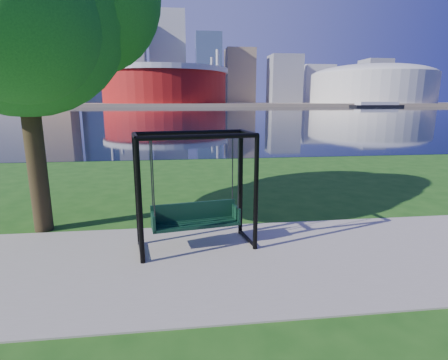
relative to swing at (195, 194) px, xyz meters
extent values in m
plane|color=#1E5114|center=(0.60, -0.28, -1.19)|extent=(900.00, 900.00, 0.00)
cube|color=#9E937F|center=(0.60, -0.78, -1.18)|extent=(120.00, 4.00, 0.03)
cube|color=black|center=(0.60, 101.72, -1.18)|extent=(900.00, 180.00, 0.02)
cube|color=#937F60|center=(0.60, 305.72, -0.19)|extent=(900.00, 228.00, 2.00)
cylinder|color=maroon|center=(-9.40, 234.72, 11.81)|extent=(80.00, 80.00, 22.00)
cylinder|color=silver|center=(-9.40, 234.72, 21.31)|extent=(83.00, 83.00, 3.00)
cylinder|color=silver|center=(23.51, 253.72, 16.81)|extent=(2.00, 2.00, 32.00)
cylinder|color=silver|center=(-42.30, 253.72, 16.81)|extent=(2.00, 2.00, 32.00)
cylinder|color=silver|center=(-42.30, 215.72, 16.81)|extent=(2.00, 2.00, 32.00)
cylinder|color=silver|center=(23.51, 215.72, 16.81)|extent=(2.00, 2.00, 32.00)
cylinder|color=beige|center=(135.60, 234.72, 10.81)|extent=(84.00, 84.00, 20.00)
ellipsoid|color=beige|center=(135.60, 234.72, 19.81)|extent=(84.00, 84.00, 15.12)
cube|color=gray|center=(-139.40, 309.72, 31.81)|extent=(28.00, 28.00, 62.00)
cube|color=#998466|center=(-99.40, 299.72, 44.81)|extent=(26.00, 26.00, 88.00)
cube|color=slate|center=(-69.40, 324.72, 48.31)|extent=(30.00, 24.00, 95.00)
cube|color=gray|center=(-39.40, 304.72, 36.81)|extent=(24.00, 24.00, 72.00)
cube|color=silver|center=(-9.40, 334.72, 40.81)|extent=(32.00, 28.00, 80.00)
cube|color=slate|center=(25.60, 309.72, 29.81)|extent=(22.00, 22.00, 58.00)
cube|color=#998466|center=(55.60, 324.72, 24.81)|extent=(26.00, 26.00, 48.00)
cube|color=gray|center=(95.60, 314.72, 21.81)|extent=(28.00, 24.00, 42.00)
cube|color=silver|center=(135.60, 339.72, 18.81)|extent=(30.00, 26.00, 36.00)
cube|color=gray|center=(185.60, 319.72, 20.81)|extent=(24.00, 24.00, 40.00)
cube|color=#998466|center=(225.60, 334.72, 16.81)|extent=(26.00, 26.00, 32.00)
cylinder|color=black|center=(-1.06, -0.68, 0.02)|extent=(0.11, 0.11, 2.42)
cylinder|color=black|center=(1.22, -0.31, 0.02)|extent=(0.11, 0.11, 2.42)
cylinder|color=black|center=(-1.21, 0.25, 0.02)|extent=(0.11, 0.11, 2.42)
cylinder|color=black|center=(1.07, 0.63, 0.02)|extent=(0.11, 0.11, 2.42)
cylinder|color=black|center=(0.08, -0.50, 1.23)|extent=(2.30, 0.47, 0.09)
cylinder|color=black|center=(-0.07, 0.44, 1.23)|extent=(2.30, 0.47, 0.09)
cylinder|color=black|center=(-1.14, -0.22, 1.23)|extent=(0.25, 0.95, 0.09)
cylinder|color=black|center=(-1.14, -0.22, -1.11)|extent=(0.23, 0.95, 0.08)
cylinder|color=black|center=(1.15, 0.16, 1.23)|extent=(0.25, 0.95, 0.09)
cylinder|color=black|center=(1.15, 0.16, -1.11)|extent=(0.23, 0.95, 0.08)
cube|color=black|center=(0.00, -0.03, -0.67)|extent=(1.89, 0.77, 0.06)
cube|color=black|center=(-0.03, 0.17, -0.44)|extent=(1.82, 0.35, 0.40)
cube|color=black|center=(-0.87, -0.17, -0.52)|extent=(0.13, 0.48, 0.36)
cube|color=black|center=(0.88, 0.12, -0.52)|extent=(0.13, 0.48, 0.36)
cylinder|color=#303035|center=(-0.82, -0.36, 0.41)|extent=(0.03, 0.03, 1.53)
cylinder|color=#303035|center=(0.89, -0.08, 0.41)|extent=(0.03, 0.03, 1.53)
cylinder|color=#303035|center=(-0.88, 0.02, 0.41)|extent=(0.03, 0.03, 1.53)
cylinder|color=#303035|center=(0.83, 0.30, 0.41)|extent=(0.03, 0.03, 1.53)
cylinder|color=black|center=(-3.64, 1.49, 0.94)|extent=(0.43, 0.43, 4.26)
sphere|color=#1D631D|center=(-3.64, 1.49, 3.84)|extent=(4.65, 4.65, 4.65)
sphere|color=#1D631D|center=(-3.25, 0.43, 3.36)|extent=(3.10, 3.10, 3.10)
cube|color=black|center=(110.98, 183.33, -0.58)|extent=(30.35, 10.17, 1.19)
cube|color=white|center=(110.98, 183.33, 0.92)|extent=(24.29, 8.24, 1.79)
camera|label=1|loc=(-0.27, -7.05, 1.87)|focal=28.00mm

